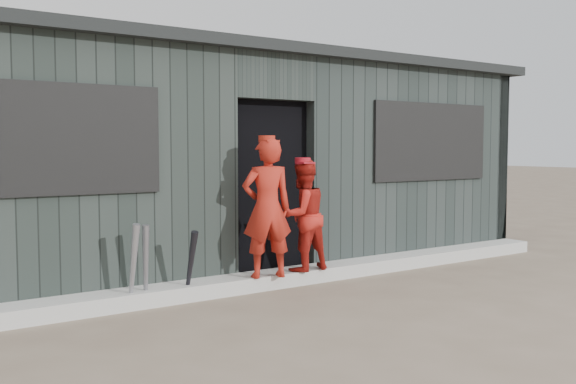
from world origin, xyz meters
TOP-DOWN VIEW (x-y plane):
  - ground at (0.00, 0.00)m, footprint 80.00×80.00m
  - curb at (0.00, 1.82)m, footprint 8.00×0.36m
  - bat_left at (-1.78, 1.68)m, footprint 0.08×0.24m
  - bat_mid at (-1.64, 1.74)m, footprint 0.12×0.19m
  - bat_right at (-1.21, 1.69)m, footprint 0.08×0.30m
  - player_red_left at (-0.38, 1.63)m, footprint 0.59×0.47m
  - player_red_right at (0.14, 1.72)m, footprint 0.60×0.48m
  - player_grey_back at (0.35, 2.38)m, footprint 0.61×0.47m
  - dugout at (-0.00, 3.50)m, footprint 8.30×3.30m

SIDE VIEW (x-z plane):
  - ground at x=0.00m, z-range 0.00..0.00m
  - curb at x=0.00m, z-range 0.00..0.15m
  - bat_right at x=-1.21m, z-range 0.00..0.70m
  - bat_mid at x=-1.64m, z-range 0.00..0.77m
  - bat_left at x=-1.78m, z-range 0.00..0.80m
  - player_grey_back at x=0.35m, z-range 0.00..1.11m
  - player_red_right at x=0.14m, z-range 0.15..1.34m
  - player_red_left at x=-0.38m, z-range 0.15..1.57m
  - dugout at x=0.00m, z-range -0.02..2.60m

